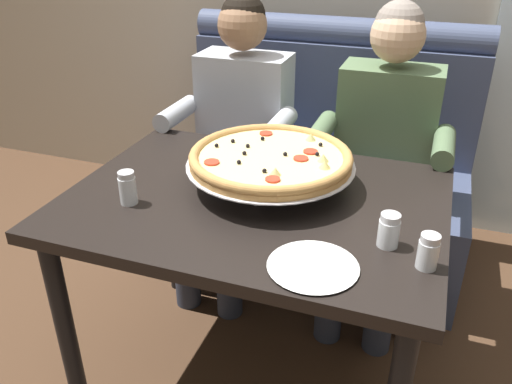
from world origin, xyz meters
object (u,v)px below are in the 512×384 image
booth_bench (317,179)px  shaker_pepper_flakes (428,254)px  diner_left (236,130)px  diner_right (382,149)px  dining_table (255,222)px  shaker_oregano (389,233)px  pizza (271,158)px  plate_near_left (313,264)px  shaker_parmesan (128,190)px

booth_bench → shaker_pepper_flakes: (0.54, -1.12, 0.40)m
diner_left → shaker_pepper_flakes: diner_left is taller
diner_right → shaker_pepper_flakes: bearing=-75.6°
dining_table → shaker_oregano: (0.43, -0.14, 0.14)m
pizza → plate_near_left: pizza is taller
dining_table → shaker_pepper_flakes: bearing=-21.3°
pizza → shaker_parmesan: (-0.37, -0.26, -0.05)m
booth_bench → shaker_pepper_flakes: bearing=-64.4°
pizza → plate_near_left: bearing=-58.5°
booth_bench → shaker_oregano: size_ratio=14.69×
shaker_pepper_flakes → shaker_oregano: (-0.10, 0.07, 0.00)m
dining_table → shaker_pepper_flakes: (0.54, -0.21, 0.14)m
shaker_parmesan → shaker_pepper_flakes: 0.89m
shaker_oregano → plate_near_left: (-0.16, -0.17, -0.03)m
pizza → shaker_pepper_flakes: (0.51, -0.30, -0.06)m
shaker_oregano → plate_near_left: size_ratio=0.41×
dining_table → shaker_parmesan: (-0.35, -0.17, 0.14)m
diner_left → shaker_oregano: (0.75, -0.78, 0.09)m
diner_left → plate_near_left: bearing=-58.4°
booth_bench → shaker_oregano: booth_bench is taller
diner_right → shaker_pepper_flakes: (0.22, -0.85, 0.09)m
diner_right → shaker_parmesan: bearing=-129.6°
shaker_parmesan → shaker_pepper_flakes: bearing=-2.5°
diner_right → pizza: size_ratio=2.32×
booth_bench → diner_right: diner_right is taller
booth_bench → plate_near_left: bearing=-77.6°
dining_table → shaker_pepper_flakes: 0.59m
dining_table → diner_left: 0.72m
diner_left → shaker_parmesan: bearing=-92.5°
shaker_parmesan → shaker_pepper_flakes: shaker_parmesan is taller
diner_right → shaker_oregano: (0.11, -0.78, 0.09)m
booth_bench → plate_near_left: size_ratio=6.00×
shaker_pepper_flakes → shaker_oregano: bearing=147.0°
booth_bench → diner_right: bearing=-40.0°
pizza → shaker_oregano: pizza is taller
diner_left → shaker_oregano: size_ratio=13.27×
pizza → plate_near_left: size_ratio=2.33×
diner_right → pizza: bearing=-118.4°
diner_right → diner_left: bearing=180.0°
booth_bench → diner_right: 0.52m
shaker_parmesan → plate_near_left: size_ratio=0.45×
booth_bench → diner_left: diner_left is taller
diner_right → shaker_parmesan: (-0.67, -0.81, 0.09)m
dining_table → diner_left: bearing=116.4°
diner_left → shaker_pepper_flakes: bearing=-44.9°
diner_left → plate_near_left: size_ratio=5.42×
diner_right → shaker_pepper_flakes: diner_right is taller
dining_table → shaker_parmesan: shaker_parmesan is taller
dining_table → shaker_parmesan: 0.42m
dining_table → pizza: pizza is taller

